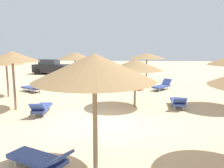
% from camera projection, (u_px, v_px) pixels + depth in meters
% --- Properties ---
extents(ground_plane, '(80.00, 80.00, 0.00)m').
position_uv_depth(ground_plane, '(107.00, 123.00, 9.97)').
color(ground_plane, '#D1B284').
extents(parasol_1, '(2.88, 2.88, 2.58)m').
position_uv_depth(parasol_1, '(135.00, 65.00, 12.24)').
color(parasol_1, '#75604C').
rests_on(parasol_1, ground).
extents(parasol_2, '(2.67, 2.67, 3.01)m').
position_uv_depth(parasol_2, '(12.00, 57.00, 11.56)').
color(parasol_2, '#75604C').
rests_on(parasol_2, ground).
extents(parasol_4, '(2.21, 2.21, 2.78)m').
position_uv_depth(parasol_4, '(6.00, 59.00, 14.69)').
color(parasol_4, '#75604C').
rests_on(parasol_4, ground).
extents(parasol_5, '(3.01, 3.01, 2.68)m').
position_uv_depth(parasol_5, '(147.00, 56.00, 19.05)').
color(parasol_5, '#75604C').
rests_on(parasol_5, ground).
extents(parasol_6, '(2.98, 2.98, 3.11)m').
position_uv_depth(parasol_6, '(94.00, 68.00, 5.55)').
color(parasol_6, '#75604C').
rests_on(parasol_6, ground).
extents(parasol_8, '(3.05, 3.05, 2.72)m').
position_uv_depth(parasol_8, '(75.00, 56.00, 19.66)').
color(parasol_8, '#75604C').
rests_on(parasol_8, ground).
extents(lounger_1, '(0.76, 1.92, 0.73)m').
position_uv_depth(lounger_1, '(178.00, 102.00, 12.42)').
color(lounger_1, '#33478C').
rests_on(lounger_1, ground).
extents(lounger_2, '(0.83, 1.94, 0.74)m').
position_uv_depth(lounger_2, '(41.00, 108.00, 11.21)').
color(lounger_2, '#33478C').
rests_on(lounger_2, ground).
extents(lounger_4, '(1.97, 1.55, 0.61)m').
position_uv_depth(lounger_4, '(33.00, 88.00, 16.56)').
color(lounger_4, '#33478C').
rests_on(lounger_4, ground).
extents(lounger_5, '(1.66, 1.87, 0.76)m').
position_uv_depth(lounger_5, '(162.00, 86.00, 17.33)').
color(lounger_5, '#33478C').
rests_on(lounger_5, ground).
extents(lounger_6, '(2.00, 1.38, 0.66)m').
position_uv_depth(lounger_6, '(40.00, 159.00, 6.18)').
color(lounger_6, '#33478C').
rests_on(lounger_6, ground).
extents(bench_0, '(0.68, 1.55, 0.49)m').
position_uv_depth(bench_0, '(139.00, 75.00, 23.12)').
color(bench_0, brown).
rests_on(bench_0, ground).
extents(bench_1, '(1.55, 0.69, 0.49)m').
position_uv_depth(bench_1, '(105.00, 78.00, 21.36)').
color(bench_1, brown).
rests_on(bench_1, ground).
extents(bench_2, '(0.44, 1.51, 0.49)m').
position_uv_depth(bench_2, '(108.00, 76.00, 22.80)').
color(bench_2, brown).
rests_on(bench_2, ground).
extents(parked_car, '(4.19, 2.40, 1.72)m').
position_uv_depth(parked_car, '(51.00, 67.00, 26.92)').
color(parked_car, black).
rests_on(parked_car, ground).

